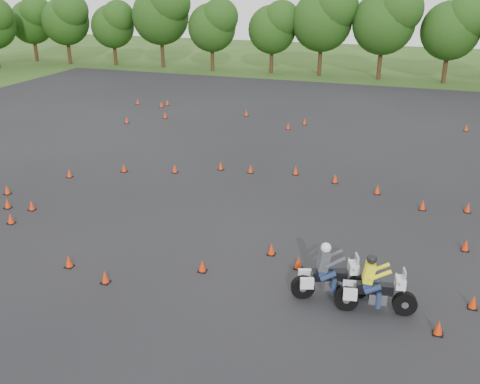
% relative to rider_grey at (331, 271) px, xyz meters
% --- Properties ---
extents(ground, '(140.00, 140.00, 0.00)m').
position_rel_rider_grey_xyz_m(ground, '(-4.86, 1.07, -1.02)').
color(ground, '#2D5119').
rests_on(ground, ground).
extents(asphalt_pad, '(62.00, 62.00, 0.00)m').
position_rel_rider_grey_xyz_m(asphalt_pad, '(-4.86, 7.07, -1.01)').
color(asphalt_pad, black).
rests_on(asphalt_pad, ground).
extents(treeline, '(86.91, 32.47, 11.07)m').
position_rel_rider_grey_xyz_m(treeline, '(-2.63, 35.79, 3.53)').
color(treeline, '#1E3F12').
rests_on(treeline, ground).
extents(traffic_cones, '(32.09, 33.05, 0.45)m').
position_rel_rider_grey_xyz_m(traffic_cones, '(-5.09, 7.12, -0.79)').
color(traffic_cones, red).
rests_on(traffic_cones, asphalt_pad).
extents(rider_grey, '(2.73, 1.64, 2.02)m').
position_rel_rider_grey_xyz_m(rider_grey, '(0.00, 0.00, 0.00)').
color(rider_grey, '#3E4145').
rests_on(rider_grey, ground).
extents(rider_yellow, '(2.68, 1.23, 1.99)m').
position_rel_rider_grey_xyz_m(rider_yellow, '(1.50, -0.40, -0.02)').
color(rider_yellow, yellow).
rests_on(rider_yellow, ground).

